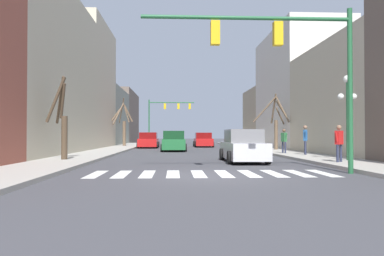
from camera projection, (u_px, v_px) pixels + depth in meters
name	position (u px, v px, depth m)	size (l,w,h in m)	color
ground_plane	(213.00, 176.00, 12.53)	(240.00, 240.00, 0.00)	#424247
sidewalk_left	(9.00, 175.00, 12.22)	(2.91, 90.00, 0.15)	#ADA89E
building_row_left	(76.00, 98.00, 37.20)	(6.00, 65.55, 12.57)	#934C3D
building_row_right	(338.00, 86.00, 28.49)	(6.00, 44.95, 11.76)	#66564C
crosswalk_stripes	(211.00, 174.00, 13.29)	(8.55, 2.60, 0.01)	white
traffic_signal_near	(288.00, 51.00, 13.32)	(7.57, 0.28, 5.94)	#236038
traffic_signal_far	(166.00, 111.00, 54.24)	(6.63, 0.28, 6.47)	#236038
street_lamp_right_corner	(347.00, 100.00, 18.17)	(0.95, 0.36, 4.13)	#1E4C2D
car_parked_left_far	(174.00, 142.00, 31.77)	(2.13, 4.79, 1.71)	#236B38
car_driving_toward_lane	(203.00, 140.00, 42.24)	(2.15, 4.74, 1.62)	red
car_parked_left_mid	(148.00, 141.00, 39.27)	(2.17, 4.62, 1.62)	red
car_parked_left_near	(243.00, 147.00, 19.01)	(2.02, 4.71, 1.66)	silver
pedestrian_on_right_sidewalk	(284.00, 139.00, 25.21)	(0.33, 0.68, 1.63)	#282D47
pedestrian_waiting_at_curb	(305.00, 137.00, 23.40)	(0.35, 0.78, 1.83)	#282D47
pedestrian_near_right_corner	(339.00, 140.00, 17.00)	(0.63, 0.51, 1.68)	#282D47
street_tree_left_near	(276.00, 123.00, 31.51)	(3.39, 2.28, 4.72)	brown
street_tree_right_near	(123.00, 123.00, 41.99)	(2.31, 4.04, 5.44)	brown
street_tree_right_mid	(62.00, 121.00, 18.99)	(1.16, 1.92, 4.22)	#473828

